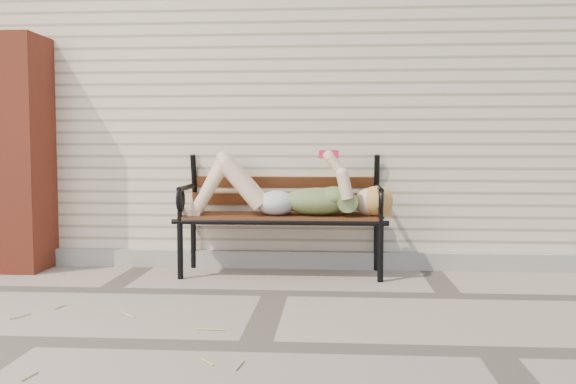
{
  "coord_description": "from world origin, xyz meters",
  "views": [
    {
      "loc": [
        0.42,
        -4.56,
        1.05
      ],
      "look_at": [
        0.05,
        0.51,
        0.7
      ],
      "focal_mm": 40.0,
      "sensor_mm": 36.0,
      "label": 1
    }
  ],
  "objects": [
    {
      "name": "reading_woman",
      "position": [
        0.0,
        0.66,
        0.7
      ],
      "size": [
        1.7,
        0.39,
        0.54
      ],
      "color": "#0A394C",
      "rests_on": "ground"
    },
    {
      "name": "ground",
      "position": [
        0.0,
        0.0,
        0.0
      ],
      "size": [
        80.0,
        80.0,
        0.0
      ],
      "primitive_type": "plane",
      "color": "gray",
      "rests_on": "ground"
    },
    {
      "name": "brick_pillar",
      "position": [
        -2.3,
        0.75,
        1.0
      ],
      "size": [
        0.5,
        0.5,
        2.0
      ],
      "primitive_type": "cube",
      "color": "maroon",
      "rests_on": "ground"
    },
    {
      "name": "garden_bench",
      "position": [
        -0.01,
        0.8,
        0.66
      ],
      "size": [
        1.81,
        0.72,
        1.17
      ],
      "color": "black",
      "rests_on": "ground"
    },
    {
      "name": "straw_scatter",
      "position": [
        -1.46,
        -1.07,
        0.01
      ],
      "size": [
        2.75,
        1.61,
        0.01
      ],
      "color": "tan",
      "rests_on": "ground"
    },
    {
      "name": "foundation_strip",
      "position": [
        0.0,
        0.97,
        0.07
      ],
      "size": [
        8.0,
        0.1,
        0.15
      ],
      "primitive_type": "cube",
      "color": "gray",
      "rests_on": "ground"
    },
    {
      "name": "house_wall",
      "position": [
        0.0,
        3.0,
        1.5
      ],
      "size": [
        8.0,
        4.0,
        3.0
      ],
      "primitive_type": "cube",
      "color": "beige",
      "rests_on": "ground"
    }
  ]
}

